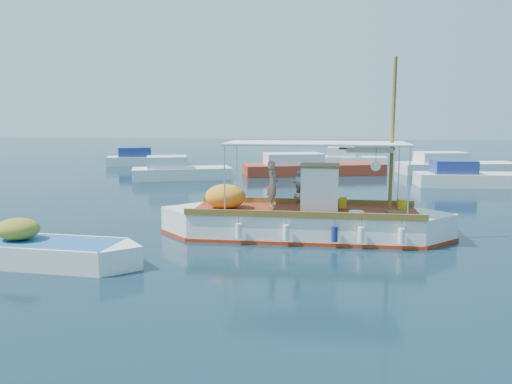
# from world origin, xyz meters

# --- Properties ---
(ground) EXTENTS (160.00, 160.00, 0.00)m
(ground) POSITION_xyz_m (0.00, 0.00, 0.00)
(ground) COLOR black
(ground) RESTS_ON ground
(fishing_caique) EXTENTS (10.52, 3.11, 6.41)m
(fishing_caique) POSITION_xyz_m (0.09, 0.78, 0.56)
(fishing_caique) COLOR white
(fishing_caique) RESTS_ON ground
(dinghy) EXTENTS (6.19, 2.11, 1.51)m
(dinghy) POSITION_xyz_m (-7.35, -3.45, 0.32)
(dinghy) COLOR white
(dinghy) RESTS_ON ground
(bg_boat_nw) EXTENTS (7.01, 4.37, 1.80)m
(bg_boat_nw) POSITION_xyz_m (-8.66, 16.26, 0.49)
(bg_boat_nw) COLOR silver
(bg_boat_nw) RESTS_ON ground
(bg_boat_n) EXTENTS (10.62, 5.41, 1.80)m
(bg_boat_n) POSITION_xyz_m (0.15, 20.08, 0.49)
(bg_boat_n) COLOR #A9321C
(bg_boat_n) RESTS_ON ground
(bg_boat_ne) EXTENTS (6.28, 2.45, 1.80)m
(bg_boat_ne) POSITION_xyz_m (9.72, 15.03, 0.49)
(bg_boat_ne) COLOR silver
(bg_boat_ne) RESTS_ON ground
(bg_boat_e) EXTENTS (9.15, 4.24, 1.80)m
(bg_boat_e) POSITION_xyz_m (11.03, 22.38, 0.49)
(bg_boat_e) COLOR silver
(bg_boat_e) RESTS_ON ground
(bg_boat_far_w) EXTENTS (7.12, 4.14, 1.80)m
(bg_boat_far_w) POSITION_xyz_m (-14.33, 25.67, 0.49)
(bg_boat_far_w) COLOR silver
(bg_boat_far_w) RESTS_ON ground
(bg_boat_far_n) EXTENTS (5.93, 2.11, 1.80)m
(bg_boat_far_n) POSITION_xyz_m (3.54, 27.44, 0.49)
(bg_boat_far_n) COLOR silver
(bg_boat_far_n) RESTS_ON ground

